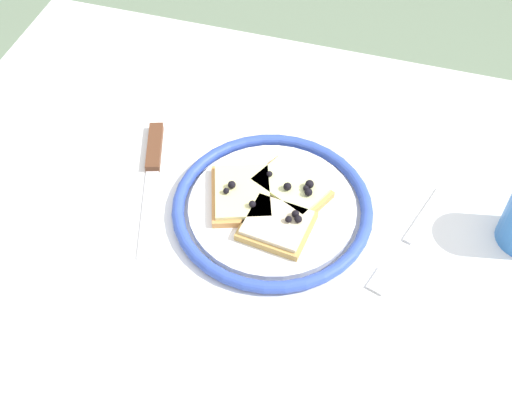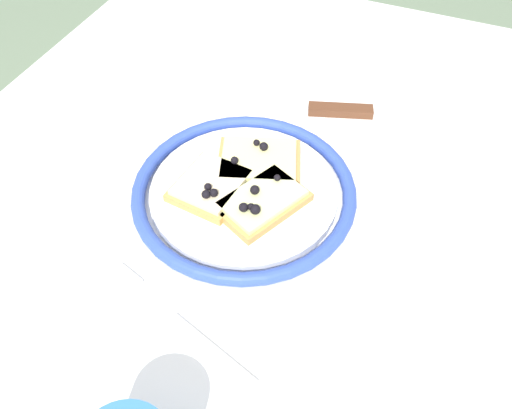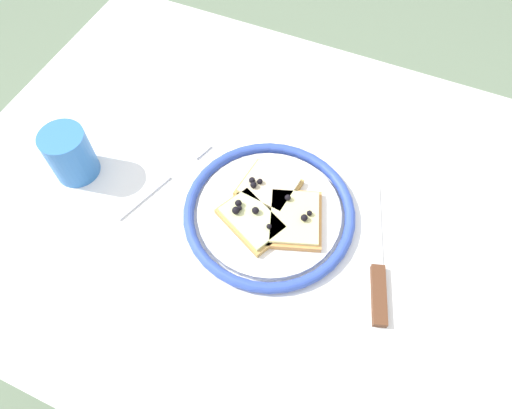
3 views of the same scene
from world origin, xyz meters
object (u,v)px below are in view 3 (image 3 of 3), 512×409
object	(u,v)px
pizza_slice_far	(269,187)
cup	(70,154)
knife	(378,274)
dining_table	(268,231)
fork	(166,178)
pizza_slice_near	(252,220)
plate	(269,212)
pizza_slice_side	(295,218)

from	to	relation	value
pizza_slice_far	cup	bearing A→B (deg)	-164.70
cup	knife	bearing A→B (deg)	2.06
dining_table	knife	distance (m)	0.23
fork	pizza_slice_near	bearing A→B (deg)	-8.28
plate	cup	world-z (taller)	cup
dining_table	pizza_slice_far	xyz separation A→B (m)	(-0.01, 0.01, 0.12)
pizza_slice_far	fork	world-z (taller)	pizza_slice_far
plate	pizza_slice_near	size ratio (longest dim) A/B	2.24
pizza_slice_near	pizza_slice_far	xyz separation A→B (m)	(0.00, 0.07, -0.00)
pizza_slice_side	cup	distance (m)	0.37
plate	fork	bearing A→B (deg)	-178.18
knife	cup	world-z (taller)	cup
dining_table	cup	world-z (taller)	cup
plate	pizza_slice_far	size ratio (longest dim) A/B	2.84
plate	pizza_slice_far	world-z (taller)	pizza_slice_far
plate	pizza_slice_side	size ratio (longest dim) A/B	2.20
pizza_slice_near	fork	world-z (taller)	pizza_slice_near
dining_table	knife	xyz separation A→B (m)	(0.19, -0.05, 0.10)
dining_table	pizza_slice_near	world-z (taller)	pizza_slice_near
plate	knife	xyz separation A→B (m)	(0.19, -0.03, -0.00)
fork	cup	distance (m)	0.16
plate	pizza_slice_side	xyz separation A→B (m)	(0.04, -0.00, 0.01)
pizza_slice_near	pizza_slice_far	world-z (taller)	pizza_slice_near
pizza_slice_far	knife	size ratio (longest dim) A/B	0.41
dining_table	fork	bearing A→B (deg)	-171.24
pizza_slice_far	pizza_slice_side	bearing A→B (deg)	-32.12
plate	cup	xyz separation A→B (m)	(-0.33, -0.05, 0.04)
plate	fork	distance (m)	0.18
pizza_slice_far	knife	distance (m)	0.21
pizza_slice_side	knife	xyz separation A→B (m)	(0.14, -0.03, -0.02)
dining_table	pizza_slice_near	distance (m)	0.13
pizza_slice_near	cup	bearing A→B (deg)	-176.41
pizza_slice_far	fork	size ratio (longest dim) A/B	0.48
plate	pizza_slice_side	distance (m)	0.04
pizza_slice_near	pizza_slice_far	distance (m)	0.07
pizza_slice_side	fork	world-z (taller)	pizza_slice_side
knife	dining_table	bearing A→B (deg)	164.79
plate	fork	size ratio (longest dim) A/B	1.38
dining_table	pizza_slice_side	distance (m)	0.13
pizza_slice_side	fork	bearing A→B (deg)	-178.92
pizza_slice_side	cup	bearing A→B (deg)	-172.58
pizza_slice_side	knife	bearing A→B (deg)	-11.68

